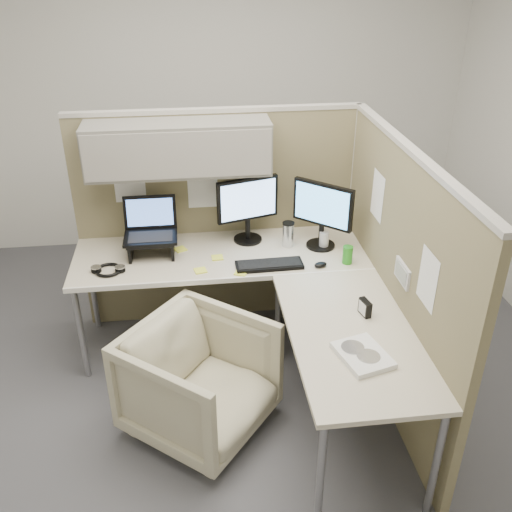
{
  "coord_description": "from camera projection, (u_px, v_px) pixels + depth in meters",
  "views": [
    {
      "loc": [
        -0.29,
        -2.88,
        2.58
      ],
      "look_at": [
        0.1,
        0.25,
        0.85
      ],
      "focal_mm": 40.0,
      "sensor_mm": 36.0,
      "label": 1
    }
  ],
  "objects": [
    {
      "name": "paper_stack",
      "position": [
        363.0,
        355.0,
        2.9
      ],
      "size": [
        0.29,
        0.34,
        0.03
      ],
      "rotation": [
        0.0,
        0.0,
        0.27
      ],
      "color": "white",
      "rests_on": "desk"
    },
    {
      "name": "keyboard",
      "position": [
        269.0,
        265.0,
        3.72
      ],
      "size": [
        0.44,
        0.16,
        0.02
      ],
      "primitive_type": "cube",
      "rotation": [
        0.0,
        0.0,
        0.03
      ],
      "color": "black",
      "rests_on": "desk"
    },
    {
      "name": "sticky_note_a",
      "position": [
        200.0,
        270.0,
        3.67
      ],
      "size": [
        0.09,
        0.09,
        0.01
      ],
      "primitive_type": "cube",
      "rotation": [
        0.0,
        0.0,
        0.22
      ],
      "color": "#EDF540",
      "rests_on": "desk"
    },
    {
      "name": "desk_clock",
      "position": [
        365.0,
        308.0,
        3.22
      ],
      "size": [
        0.06,
        0.1,
        0.09
      ],
      "rotation": [
        0.0,
        0.0,
        -1.35
      ],
      "color": "black",
      "rests_on": "desk"
    },
    {
      "name": "partition_right",
      "position": [
        394.0,
        278.0,
        3.43
      ],
      "size": [
        0.07,
        2.03,
        1.63
      ],
      "color": "#807754",
      "rests_on": "ground"
    },
    {
      "name": "office_chair",
      "position": [
        200.0,
        376.0,
        3.31
      ],
      "size": [
        0.99,
        1.0,
        0.75
      ],
      "primitive_type": "imported",
      "rotation": [
        0.0,
        0.0,
        0.89
      ],
      "color": "#BCB695",
      "rests_on": "ground"
    },
    {
      "name": "mouse",
      "position": [
        321.0,
        265.0,
        3.72
      ],
      "size": [
        0.1,
        0.08,
        0.03
      ],
      "primitive_type": "ellipsoid",
      "rotation": [
        0.0,
        0.0,
        0.3
      ],
      "color": "black",
      "rests_on": "desk"
    },
    {
      "name": "partition_back",
      "position": [
        200.0,
        188.0,
        3.95
      ],
      "size": [
        2.0,
        0.36,
        1.63
      ],
      "color": "#807754",
      "rests_on": "ground"
    },
    {
      "name": "soda_can_green",
      "position": [
        348.0,
        255.0,
        3.74
      ],
      "size": [
        0.07,
        0.07,
        0.12
      ],
      "primitive_type": "cylinder",
      "color": "#268C1E",
      "rests_on": "desk"
    },
    {
      "name": "laptop_station",
      "position": [
        151.0,
        234.0,
        3.83
      ],
      "size": [
        0.35,
        0.3,
        0.37
      ],
      "color": "black",
      "rests_on": "desk"
    },
    {
      "name": "sticky_note_d",
      "position": [
        217.0,
        258.0,
        3.82
      ],
      "size": [
        0.08,
        0.08,
        0.01
      ],
      "primitive_type": "cube",
      "rotation": [
        0.0,
        0.0,
        0.06
      ],
      "color": "#EDF540",
      "rests_on": "desk"
    },
    {
      "name": "desk",
      "position": [
        262.0,
        288.0,
        3.58
      ],
      "size": [
        2.0,
        1.98,
        0.73
      ],
      "color": "beige",
      "rests_on": "ground"
    },
    {
      "name": "sticky_note_b",
      "position": [
        241.0,
        273.0,
        3.65
      ],
      "size": [
        0.1,
        0.1,
        0.01
      ],
      "primitive_type": "cube",
      "rotation": [
        0.0,
        0.0,
        -0.44
      ],
      "color": "#EDF540",
      "rests_on": "desk"
    },
    {
      "name": "soda_can_silver",
      "position": [
        324.0,
        240.0,
        3.93
      ],
      "size": [
        0.07,
        0.07,
        0.12
      ],
      "primitive_type": "cylinder",
      "color": "silver",
      "rests_on": "desk"
    },
    {
      "name": "headphones",
      "position": [
        108.0,
        270.0,
        3.66
      ],
      "size": [
        0.22,
        0.19,
        0.03
      ],
      "rotation": [
        0.0,
        0.0,
        -0.1
      ],
      "color": "black",
      "rests_on": "desk"
    },
    {
      "name": "monitor_left",
      "position": [
        248.0,
        205.0,
        3.92
      ],
      "size": [
        0.43,
        0.2,
        0.47
      ],
      "rotation": [
        0.0,
        0.0,
        0.29
      ],
      "color": "black",
      "rests_on": "desk"
    },
    {
      "name": "monitor_right",
      "position": [
        322.0,
        210.0,
        3.84
      ],
      "size": [
        0.35,
        0.32,
        0.47
      ],
      "rotation": [
        0.0,
        0.0,
        -0.74
      ],
      "color": "black",
      "rests_on": "desk"
    },
    {
      "name": "ground",
      "position": [
        246.0,
        387.0,
        3.78
      ],
      "size": [
        4.5,
        4.5,
        0.0
      ],
      "primitive_type": "plane",
      "color": "#43434A",
      "rests_on": "ground"
    },
    {
      "name": "sticky_note_c",
      "position": [
        180.0,
        249.0,
        3.93
      ],
      "size": [
        0.1,
        0.1,
        0.01
      ],
      "primitive_type": "cube",
      "rotation": [
        0.0,
        0.0,
        0.46
      ],
      "color": "#EDF540",
      "rests_on": "desk"
    },
    {
      "name": "travel_mug",
      "position": [
        288.0,
        234.0,
        3.94
      ],
      "size": [
        0.08,
        0.08,
        0.18
      ],
      "color": "silver",
      "rests_on": "desk"
    }
  ]
}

